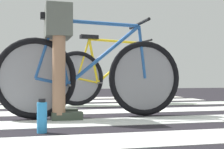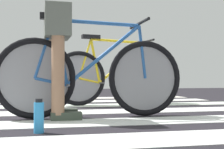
# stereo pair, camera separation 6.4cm
# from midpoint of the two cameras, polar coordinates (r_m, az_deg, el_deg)

# --- Properties ---
(ground) EXTENTS (18.00, 14.00, 0.02)m
(ground) POSITION_cam_midpoint_polar(r_m,az_deg,el_deg) (3.57, -12.51, -6.60)
(ground) COLOR black
(crosswalk_markings) EXTENTS (5.42, 5.02, 0.00)m
(crosswalk_markings) POSITION_cam_midpoint_polar(r_m,az_deg,el_deg) (3.27, -12.36, -6.93)
(crosswalk_markings) COLOR silver
(crosswalk_markings) RESTS_ON ground
(bicycle_1_of_2) EXTENTS (1.74, 0.52, 0.93)m
(bicycle_1_of_2) POSITION_cam_midpoint_polar(r_m,az_deg,el_deg) (2.84, -4.29, -0.14)
(bicycle_1_of_2) COLOR black
(bicycle_1_of_2) RESTS_ON ground
(cyclist_1_of_2) EXTENTS (0.32, 0.42, 1.00)m
(cyclist_1_of_2) POSITION_cam_midpoint_polar(r_m,az_deg,el_deg) (2.81, -10.55, 5.17)
(cyclist_1_of_2) COLOR #A87A5B
(cyclist_1_of_2) RESTS_ON ground
(bicycle_2_of_2) EXTENTS (1.72, 0.53, 0.93)m
(bicycle_2_of_2) POSITION_cam_midpoint_polar(r_m,az_deg,el_deg) (4.23, -0.20, -0.33)
(bicycle_2_of_2) COLOR black
(bicycle_2_of_2) RESTS_ON ground
(water_bottle) EXTENTS (0.07, 0.07, 0.22)m
(water_bottle) POSITION_cam_midpoint_polar(r_m,az_deg,el_deg) (2.09, -13.64, -7.56)
(water_bottle) COLOR #2F94DE
(water_bottle) RESTS_ON ground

